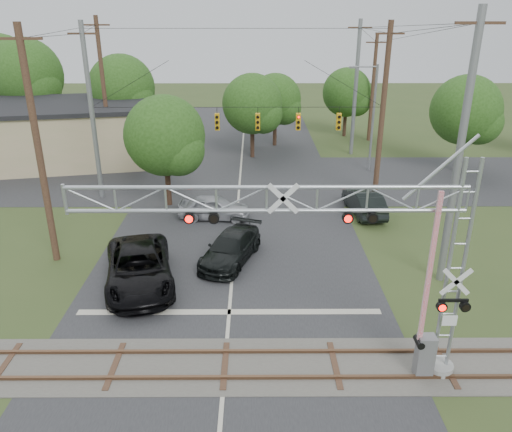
{
  "coord_description": "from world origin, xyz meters",
  "views": [
    {
      "loc": [
        1.06,
        -12.7,
        11.92
      ],
      "look_at": [
        1.16,
        7.5,
        3.65
      ],
      "focal_mm": 35.0,
      "sensor_mm": 36.0,
      "label": 1
    }
  ],
  "objects_px": {
    "pickup_black": "(139,268)",
    "car_dark": "(231,248)",
    "sedan_silver": "(214,207)",
    "streetlight": "(371,113)",
    "commercial_building": "(23,133)",
    "crossing_gantry": "(342,248)",
    "traffic_signal_span": "(251,115)"
  },
  "relations": [
    {
      "from": "pickup_black",
      "to": "commercial_building",
      "type": "relative_size",
      "value": 0.29
    },
    {
      "from": "crossing_gantry",
      "to": "pickup_black",
      "type": "xyz_separation_m",
      "value": [
        -8.18,
        6.26,
        -4.07
      ]
    },
    {
      "from": "traffic_signal_span",
      "to": "car_dark",
      "type": "distance_m",
      "value": 10.92
    },
    {
      "from": "pickup_black",
      "to": "streetlight",
      "type": "height_order",
      "value": "streetlight"
    },
    {
      "from": "traffic_signal_span",
      "to": "streetlight",
      "type": "relative_size",
      "value": 2.33
    },
    {
      "from": "pickup_black",
      "to": "car_dark",
      "type": "bearing_deg",
      "value": 16.75
    },
    {
      "from": "streetlight",
      "to": "crossing_gantry",
      "type": "bearing_deg",
      "value": -104.51
    },
    {
      "from": "sedan_silver",
      "to": "streetlight",
      "type": "xyz_separation_m",
      "value": [
        11.61,
        10.1,
        3.9
      ]
    },
    {
      "from": "sedan_silver",
      "to": "streetlight",
      "type": "distance_m",
      "value": 15.88
    },
    {
      "from": "crossing_gantry",
      "to": "streetlight",
      "type": "distance_m",
      "value": 25.3
    },
    {
      "from": "commercial_building",
      "to": "streetlight",
      "type": "height_order",
      "value": "streetlight"
    },
    {
      "from": "car_dark",
      "to": "pickup_black",
      "type": "bearing_deg",
      "value": -130.7
    },
    {
      "from": "crossing_gantry",
      "to": "pickup_black",
      "type": "bearing_deg",
      "value": 142.58
    },
    {
      "from": "traffic_signal_span",
      "to": "commercial_building",
      "type": "height_order",
      "value": "traffic_signal_span"
    },
    {
      "from": "pickup_black",
      "to": "commercial_building",
      "type": "bearing_deg",
      "value": 110.5
    },
    {
      "from": "crossing_gantry",
      "to": "sedan_silver",
      "type": "xyz_separation_m",
      "value": [
        -5.27,
        14.39,
        -4.21
      ]
    },
    {
      "from": "pickup_black",
      "to": "commercial_building",
      "type": "height_order",
      "value": "commercial_building"
    },
    {
      "from": "crossing_gantry",
      "to": "streetlight",
      "type": "xyz_separation_m",
      "value": [
        6.34,
        24.49,
        -0.31
      ]
    },
    {
      "from": "sedan_silver",
      "to": "commercial_building",
      "type": "relative_size",
      "value": 0.19
    },
    {
      "from": "car_dark",
      "to": "sedan_silver",
      "type": "bearing_deg",
      "value": 121.63
    },
    {
      "from": "pickup_black",
      "to": "car_dark",
      "type": "xyz_separation_m",
      "value": [
        4.17,
        2.41,
        -0.17
      ]
    },
    {
      "from": "pickup_black",
      "to": "car_dark",
      "type": "distance_m",
      "value": 4.82
    },
    {
      "from": "crossing_gantry",
      "to": "sedan_silver",
      "type": "height_order",
      "value": "crossing_gantry"
    },
    {
      "from": "car_dark",
      "to": "crossing_gantry",
      "type": "bearing_deg",
      "value": -45.96
    },
    {
      "from": "crossing_gantry",
      "to": "sedan_silver",
      "type": "distance_m",
      "value": 15.89
    },
    {
      "from": "car_dark",
      "to": "streetlight",
      "type": "xyz_separation_m",
      "value": [
        10.35,
        15.82,
        3.92
      ]
    },
    {
      "from": "pickup_black",
      "to": "commercial_building",
      "type": "xyz_separation_m",
      "value": [
        -14.11,
        21.04,
        1.55
      ]
    },
    {
      "from": "pickup_black",
      "to": "streetlight",
      "type": "distance_m",
      "value": 23.61
    },
    {
      "from": "traffic_signal_span",
      "to": "sedan_silver",
      "type": "relative_size",
      "value": 4.42
    },
    {
      "from": "traffic_signal_span",
      "to": "pickup_black",
      "type": "distance_m",
      "value": 14.01
    },
    {
      "from": "traffic_signal_span",
      "to": "streetlight",
      "type": "height_order",
      "value": "traffic_signal_span"
    },
    {
      "from": "traffic_signal_span",
      "to": "pickup_black",
      "type": "height_order",
      "value": "traffic_signal_span"
    }
  ]
}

